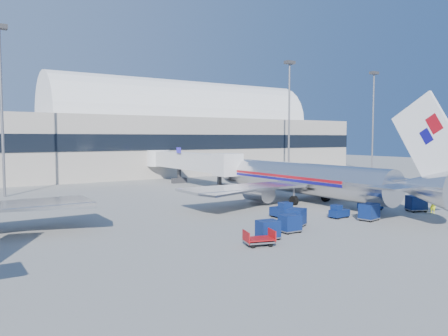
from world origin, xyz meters
TOP-DOWN VIEW (x-y plane):
  - ground at (0.00, 0.00)m, footprint 260.00×260.00m
  - terminal at (-13.60, 55.96)m, footprint 170.00×28.15m
  - airliner_main at (10.00, 4.51)m, footprint 32.00×37.26m
  - jetbridge_near at (7.60, 30.81)m, footprint 4.40×27.50m
  - mast_west at (-20.00, 30.00)m, footprint 2.00×1.20m
  - mast_east at (30.00, 30.00)m, footprint 2.00×1.20m
  - mast_far_east at (55.00, 30.00)m, footprint 2.00×1.20m
  - barrier_near at (18.00, 2.00)m, footprint 3.00×0.55m
  - barrier_mid at (21.30, 2.00)m, footprint 3.00×0.55m
  - barrier_far at (24.60, 2.00)m, footprint 3.00×0.55m
  - tug_lead at (5.55, -5.01)m, footprint 2.11×1.16m
  - tug_right at (11.92, -3.61)m, footprint 2.73×1.73m
  - tug_left at (0.81, -2.14)m, footprint 1.39×2.57m
  - cart_train_a at (-0.77, -5.87)m, footprint 2.26×2.08m
  - cart_train_b at (-2.87, -7.38)m, footprint 1.74×1.35m
  - cart_train_c at (-5.98, -8.34)m, footprint 1.85×1.49m
  - cart_solo_near at (6.95, -7.52)m, footprint 2.05×1.70m
  - cart_solo_far at (15.41, -6.90)m, footprint 2.37×2.15m
  - cart_open_red at (-7.72, -9.50)m, footprint 2.45×2.03m
  - ramp_worker at (15.96, -8.43)m, footprint 0.46×0.64m

SIDE VIEW (x-z plane):
  - ground at x=0.00m, z-range 0.00..0.00m
  - cart_open_red at x=-7.72m, z-range 0.12..0.69m
  - barrier_near at x=18.00m, z-range 0.00..0.90m
  - barrier_mid at x=21.30m, z-range 0.00..0.90m
  - barrier_far at x=24.60m, z-range 0.00..0.90m
  - tug_lead at x=5.55m, z-range -0.06..1.27m
  - tug_left at x=0.81m, z-range -0.07..1.56m
  - tug_right at x=11.92m, z-range -0.07..1.58m
  - cart_train_b at x=-2.87m, z-range 0.05..1.56m
  - cart_train_c at x=-5.98m, z-range 0.05..1.56m
  - ramp_worker at x=15.96m, z-range 0.00..1.64m
  - cart_train_a at x=-0.77m, z-range 0.05..1.66m
  - cart_solo_near at x=6.95m, z-range 0.06..1.68m
  - cart_solo_far at x=15.41m, z-range 0.06..1.75m
  - airliner_main at x=10.00m, z-range -3.11..8.96m
  - jetbridge_near at x=7.60m, z-range 0.80..7.05m
  - terminal at x=-13.60m, z-range -2.98..18.02m
  - mast_west at x=-20.00m, z-range 3.49..26.09m
  - mast_east at x=30.00m, z-range 3.49..26.09m
  - mast_far_east at x=55.00m, z-range 3.49..26.09m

